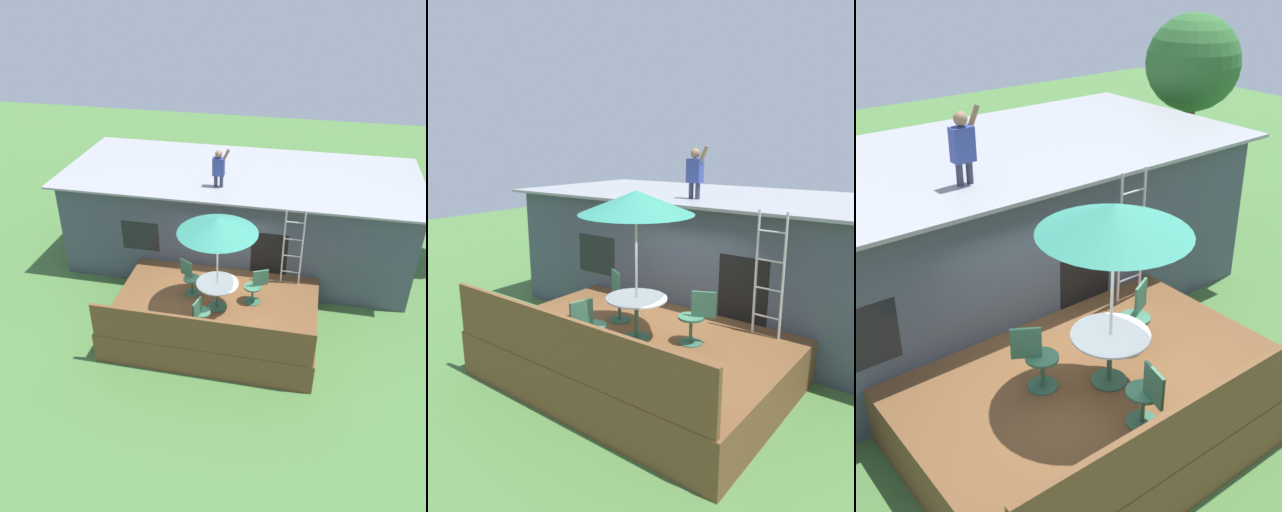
% 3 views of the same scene
% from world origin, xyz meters
% --- Properties ---
extents(ground_plane, '(40.00, 40.00, 0.00)m').
position_xyz_m(ground_plane, '(0.00, 0.00, 0.00)').
color(ground_plane, '#477538').
extents(house, '(10.50, 4.50, 2.93)m').
position_xyz_m(house, '(-0.00, 3.60, 1.47)').
color(house, '#424C5B').
rests_on(house, ground).
extents(deck, '(5.17, 3.82, 0.80)m').
position_xyz_m(deck, '(0.00, 0.00, 0.40)').
color(deck, brown).
rests_on(deck, ground).
extents(deck_railing, '(5.07, 0.08, 0.90)m').
position_xyz_m(deck_railing, '(0.00, -1.86, 1.25)').
color(deck_railing, brown).
rests_on(deck_railing, deck).
extents(patio_table, '(1.04, 1.04, 0.74)m').
position_xyz_m(patio_table, '(0.08, -0.23, 1.39)').
color(patio_table, '#33664C').
rests_on(patio_table, deck).
extents(patio_umbrella, '(1.90, 1.90, 2.54)m').
position_xyz_m(patio_umbrella, '(0.08, -0.23, 3.15)').
color(patio_umbrella, silver).
rests_on(patio_umbrella, deck).
extents(step_ladder, '(0.52, 0.04, 2.20)m').
position_xyz_m(step_ladder, '(1.79, 1.24, 1.90)').
color(step_ladder, silver).
rests_on(step_ladder, deck).
extents(person_figure, '(0.47, 0.20, 1.11)m').
position_xyz_m(person_figure, '(-0.42, 2.40, 3.54)').
color(person_figure, '#33384C').
rests_on(person_figure, house).
extents(patio_chair_left, '(0.57, 0.44, 0.92)m').
position_xyz_m(patio_chair_left, '(-0.74, 0.26, 1.26)').
color(patio_chair_left, '#33664C').
rests_on(patio_chair_left, deck).
extents(patio_chair_right, '(0.59, 0.44, 0.92)m').
position_xyz_m(patio_chair_right, '(0.98, 0.21, 1.26)').
color(patio_chair_right, '#33664C').
rests_on(patio_chair_right, deck).
extents(patio_chair_near, '(0.44, 0.61, 0.92)m').
position_xyz_m(patio_chair_near, '(-0.15, -1.15, 1.26)').
color(patio_chair_near, '#33664C').
rests_on(patio_chair_near, deck).
extents(backyard_tree, '(2.17, 2.17, 4.68)m').
position_xyz_m(backyard_tree, '(6.76, 4.62, 3.55)').
color(backyard_tree, brown).
rests_on(backyard_tree, ground).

